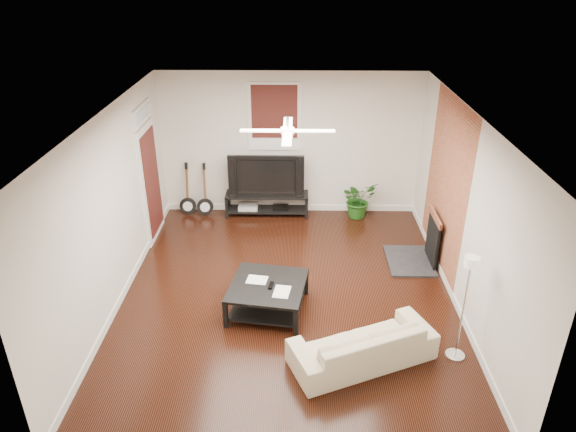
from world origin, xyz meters
TOP-DOWN VIEW (x-y plane):
  - room at (0.00, 0.00)m, footprint 5.01×6.01m
  - brick_accent at (2.49, 1.00)m, footprint 0.02×2.20m
  - fireplace at (2.20, 1.00)m, footprint 0.80×1.10m
  - window_back at (-0.30, 2.97)m, footprint 1.00×0.06m
  - door_left at (-2.46, 1.90)m, footprint 0.08×1.00m
  - tv_stand at (-0.46, 2.78)m, footprint 1.63×0.43m
  - tv at (-0.46, 2.80)m, footprint 1.46×0.19m
  - coffee_table at (-0.28, -0.38)m, footprint 1.20×1.20m
  - sofa at (0.98, -1.43)m, footprint 1.97×1.39m
  - floor_lamp at (2.20, -1.33)m, footprint 0.32×0.32m
  - potted_plant at (1.34, 2.72)m, footprint 0.87×0.83m
  - guitar_left at (-2.04, 2.75)m, footprint 0.33×0.24m
  - guitar_right at (-1.69, 2.72)m, footprint 0.35×0.26m
  - ceiling_fan at (0.00, 0.00)m, footprint 1.24×1.24m

SIDE VIEW (x-z plane):
  - coffee_table at x=-0.28m, z-range 0.00..0.44m
  - tv_stand at x=-0.46m, z-range 0.00..0.46m
  - sofa at x=0.98m, z-range 0.00..0.54m
  - potted_plant at x=1.34m, z-range 0.00..0.74m
  - fireplace at x=2.20m, z-range 0.00..0.92m
  - guitar_left at x=-2.04m, z-range 0.00..1.06m
  - guitar_right at x=-1.69m, z-range 0.00..1.06m
  - floor_lamp at x=2.20m, z-range 0.00..1.50m
  - tv at x=-0.46m, z-range 0.45..1.29m
  - door_left at x=-2.46m, z-range 0.00..2.50m
  - room at x=0.00m, z-range 0.00..2.80m
  - brick_accent at x=2.49m, z-range 0.00..2.80m
  - window_back at x=-0.30m, z-range 1.30..2.60m
  - ceiling_fan at x=0.00m, z-range 2.44..2.76m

